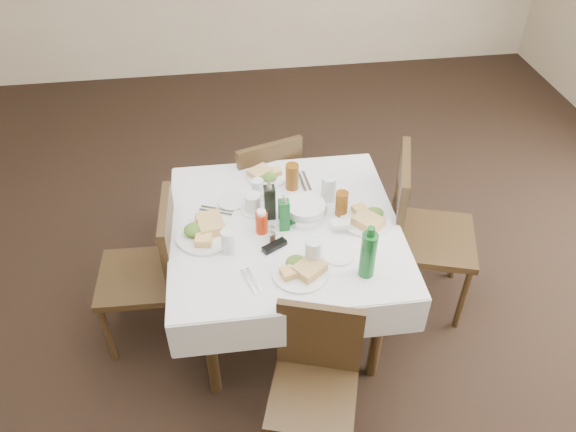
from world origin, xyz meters
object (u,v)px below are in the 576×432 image
object	(u,v)px
chair_north	(264,186)
water_s	(313,252)
water_w	(228,241)
green_bottle	(368,254)
oil_cruet_dark	(269,201)
ketchup_bottle	(262,222)
coffee_mug	(253,203)
chair_south	(316,374)
water_n	(258,190)
chair_east	(417,225)
chair_west	(154,265)
dining_table	(285,238)
water_e	(329,188)
bread_basket	(305,210)
oil_cruet_green	(284,214)

from	to	relation	value
chair_north	water_s	size ratio (longest dim) A/B	5.91
chair_north	water_w	distance (m)	0.94
water_s	green_bottle	bearing A→B (deg)	-22.79
water_s	green_bottle	size ratio (longest dim) A/B	0.52
oil_cruet_dark	ketchup_bottle	distance (m)	0.13
coffee_mug	oil_cruet_dark	bearing A→B (deg)	-39.16
water_w	water_s	bearing A→B (deg)	-20.06
chair_south	water_n	xyz separation A→B (m)	(-0.16, 0.95, 0.35)
chair_east	chair_west	world-z (taller)	chair_east
chair_south	ketchup_bottle	world-z (taller)	ketchup_bottle
chair_north	water_n	bearing A→B (deg)	-99.45
coffee_mug	chair_west	bearing A→B (deg)	-169.63
oil_cruet_dark	coffee_mug	size ratio (longest dim) A/B	1.75
ketchup_bottle	coffee_mug	distance (m)	0.18
water_s	chair_west	bearing A→B (deg)	157.13
dining_table	water_e	size ratio (longest dim) A/B	8.33
water_e	coffee_mug	world-z (taller)	water_e
chair_west	ketchup_bottle	xyz separation A→B (m)	(0.58, -0.07, 0.30)
water_n	green_bottle	distance (m)	0.78
chair_east	oil_cruet_dark	world-z (taller)	same
coffee_mug	chair_south	bearing A→B (deg)	-77.38
dining_table	chair_west	xyz separation A→B (m)	(-0.71, 0.04, -0.15)
water_w	water_e	bearing A→B (deg)	31.04
bread_basket	water_e	bearing A→B (deg)	39.36
green_bottle	oil_cruet_green	bearing A→B (deg)	131.94
water_n	water_e	bearing A→B (deg)	-8.48
chair_east	water_s	bearing A→B (deg)	-149.32
chair_east	water_w	xyz separation A→B (m)	(-1.07, -0.26, 0.25)
water_w	oil_cruet_dark	xyz separation A→B (m)	(0.23, 0.23, 0.04)
bread_basket	coffee_mug	bearing A→B (deg)	163.01
chair_south	green_bottle	world-z (taller)	green_bottle
water_s	coffee_mug	bearing A→B (deg)	118.93
bread_basket	ketchup_bottle	world-z (taller)	ketchup_bottle
chair_east	coffee_mug	world-z (taller)	chair_east
water_e	bread_basket	world-z (taller)	water_e
dining_table	bread_basket	world-z (taller)	bread_basket
oil_cruet_dark	coffee_mug	distance (m)	0.12
water_w	oil_cruet_green	bearing A→B (deg)	24.61
bread_basket	green_bottle	size ratio (longest dim) A/B	0.82
chair_west	coffee_mug	xyz separation A→B (m)	(0.56, 0.10, 0.28)
water_s	bread_basket	size ratio (longest dim) A/B	0.63
green_bottle	ketchup_bottle	bearing A→B (deg)	141.22
chair_south	chair_west	bearing A→B (deg)	134.92
water_n	ketchup_bottle	world-z (taller)	ketchup_bottle
bread_basket	coffee_mug	world-z (taller)	coffee_mug
water_n	chair_east	bearing A→B (deg)	-8.63
water_n	bread_basket	xyz separation A→B (m)	(0.23, -0.18, -0.03)
chair_east	water_n	distance (m)	0.93
chair_north	bread_basket	world-z (taller)	chair_north
dining_table	water_w	distance (m)	0.37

